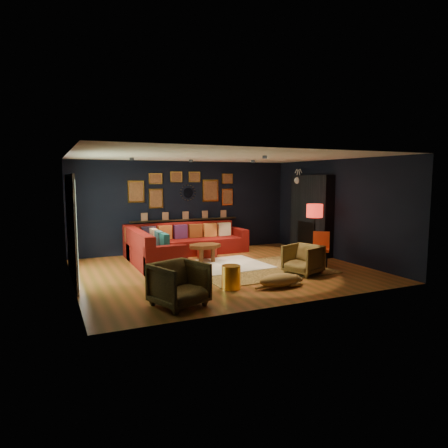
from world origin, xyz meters
name	(u,v)px	position (x,y,z in m)	size (l,w,h in m)	color
floor	(223,270)	(0.00, 0.00, 0.00)	(6.50, 6.50, 0.00)	#975024
room_walls	(223,201)	(0.00, 0.00, 1.59)	(6.50, 6.50, 6.50)	black
sectional	(174,246)	(-0.61, 1.81, 0.32)	(3.41, 2.69, 0.86)	maroon
ledge	(185,220)	(0.00, 2.68, 0.92)	(3.20, 0.12, 0.04)	black
gallery_wall	(184,189)	(-0.01, 2.72, 1.81)	(3.15, 0.04, 1.02)	gold
sunburst_mirror	(188,193)	(0.10, 2.72, 1.70)	(0.47, 0.16, 0.47)	silver
fireplace	(311,217)	(3.09, 0.90, 1.02)	(0.31, 1.60, 2.20)	black
deer_head	(303,180)	(3.14, 1.40, 2.05)	(0.50, 0.28, 0.45)	white
sliding_door	(71,227)	(-3.22, 0.60, 1.10)	(0.06, 2.80, 2.20)	white
ceiling_spots	(210,160)	(0.00, 0.80, 2.56)	(3.30, 2.50, 0.06)	black
shag_rug	(217,266)	(0.02, 0.41, 0.02)	(2.34, 1.70, 0.03)	white
leopard_rug	(260,269)	(0.80, -0.30, 0.01)	(3.02, 2.16, 0.02)	gold
coffee_table	(205,248)	(-0.07, 1.00, 0.37)	(0.88, 0.67, 0.43)	#5D311A
pouf	(207,250)	(0.19, 1.50, 0.20)	(0.53, 0.53, 0.34)	maroon
armchair_left	(179,282)	(-1.73, -2.05, 0.41)	(0.79, 0.74, 0.81)	#AB863D
armchair_right	(303,258)	(1.46, -1.05, 0.36)	(0.70, 0.66, 0.72)	#AB863D
gold_stool	(231,277)	(-0.50, -1.47, 0.23)	(0.37, 0.37, 0.46)	gold
orange_chair	(321,246)	(2.33, -0.55, 0.49)	(0.55, 0.55, 0.83)	black
floor_lamp	(315,214)	(2.50, -0.05, 1.23)	(0.41, 0.41, 1.47)	black
dog	(279,277)	(0.39, -1.76, 0.20)	(1.14, 0.56, 0.36)	#B38B48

